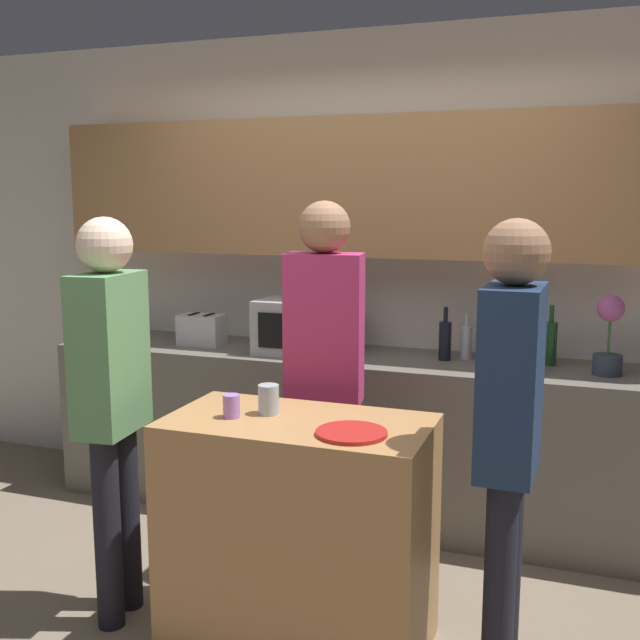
{
  "coord_description": "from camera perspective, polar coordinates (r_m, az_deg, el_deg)",
  "views": [
    {
      "loc": [
        1.12,
        -2.47,
        1.77
      ],
      "look_at": [
        0.11,
        0.36,
        1.28
      ],
      "focal_mm": 42.0,
      "sensor_mm": 36.0,
      "label": 1
    }
  ],
  "objects": [
    {
      "name": "back_wall",
      "position": [
        4.29,
        4.55,
        6.18
      ],
      "size": [
        6.4,
        0.4,
        2.7
      ],
      "color": "silver",
      "rests_on": "ground_plane"
    },
    {
      "name": "microwave",
      "position": [
        4.17,
        -1.05,
        -0.48
      ],
      "size": [
        0.52,
        0.39,
        0.3
      ],
      "color": "#B7BABC",
      "rests_on": "back_counter"
    },
    {
      "name": "back_counter",
      "position": [
        4.23,
        3.38,
        -8.8
      ],
      "size": [
        3.6,
        0.62,
        0.91
      ],
      "color": "#6B665B",
      "rests_on": "ground_plane"
    },
    {
      "name": "bottle_1",
      "position": [
        4.1,
        11.06,
        -1.6
      ],
      "size": [
        0.06,
        0.06,
        0.25
      ],
      "color": "silver",
      "rests_on": "back_counter"
    },
    {
      "name": "bottle_4",
      "position": [
        3.84,
        15.54,
        -2.14
      ],
      "size": [
        0.07,
        0.07,
        0.31
      ],
      "color": "#194723",
      "rests_on": "back_counter"
    },
    {
      "name": "bottle_0",
      "position": [
        4.04,
        9.51,
        -1.5
      ],
      "size": [
        0.07,
        0.07,
        0.29
      ],
      "color": "black",
      "rests_on": "back_counter"
    },
    {
      "name": "person_center",
      "position": [
        2.67,
        14.23,
        -7.32
      ],
      "size": [
        0.22,
        0.35,
        1.7
      ],
      "rotation": [
        0.0,
        0.0,
        1.54
      ],
      "color": "black",
      "rests_on": "ground_plane"
    },
    {
      "name": "person_right",
      "position": [
        3.38,
        0.32,
        -2.88
      ],
      "size": [
        0.36,
        0.24,
        1.76
      ],
      "rotation": [
        0.0,
        0.0,
        -2.99
      ],
      "color": "black",
      "rests_on": "ground_plane"
    },
    {
      "name": "cup_0",
      "position": [
        2.96,
        -3.94,
        -6.06
      ],
      "size": [
        0.08,
        0.08,
        0.12
      ],
      "color": "#A5B4BF",
      "rests_on": "kitchen_island"
    },
    {
      "name": "cup_1",
      "position": [
        2.93,
        -6.76,
        -6.53
      ],
      "size": [
        0.07,
        0.07,
        0.09
      ],
      "color": "#AD7BDF",
      "rests_on": "kitchen_island"
    },
    {
      "name": "kitchen_island",
      "position": [
        3.06,
        -1.65,
        -15.95
      ],
      "size": [
        1.02,
        0.55,
        0.93
      ],
      "color": "#B27F4C",
      "rests_on": "ground_plane"
    },
    {
      "name": "bottle_3",
      "position": [
        4.02,
        14.18,
        -1.6
      ],
      "size": [
        0.06,
        0.06,
        0.31
      ],
      "color": "silver",
      "rests_on": "back_counter"
    },
    {
      "name": "potted_plant",
      "position": [
        3.9,
        21.17,
        -1.08
      ],
      "size": [
        0.14,
        0.14,
        0.39
      ],
      "color": "#333D4C",
      "rests_on": "back_counter"
    },
    {
      "name": "toaster",
      "position": [
        4.45,
        -8.99,
        -0.74
      ],
      "size": [
        0.26,
        0.16,
        0.18
      ],
      "color": "silver",
      "rests_on": "back_counter"
    },
    {
      "name": "person_left",
      "position": [
        3.18,
        -15.64,
        -4.82
      ],
      "size": [
        0.22,
        0.36,
        1.7
      ],
      "rotation": [
        0.0,
        0.0,
        -1.48
      ],
      "color": "black",
      "rests_on": "ground_plane"
    },
    {
      "name": "plate_on_island",
      "position": [
        2.72,
        2.42,
        -8.57
      ],
      "size": [
        0.26,
        0.26,
        0.01
      ],
      "color": "red",
      "rests_on": "kitchen_island"
    },
    {
      "name": "bottle_5",
      "position": [
        4.04,
        17.14,
        -1.63
      ],
      "size": [
        0.07,
        0.07,
        0.31
      ],
      "color": "#194723",
      "rests_on": "back_counter"
    },
    {
      "name": "bottle_2",
      "position": [
        4.02,
        12.52,
        -1.63
      ],
      "size": [
        0.07,
        0.07,
        0.29
      ],
      "color": "maroon",
      "rests_on": "back_counter"
    }
  ]
}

